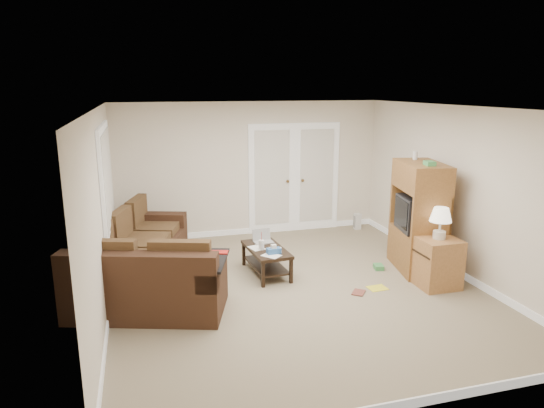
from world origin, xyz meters
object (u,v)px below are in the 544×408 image
object	(u,v)px
coffee_table	(266,259)
side_cabinet	(437,258)
sectional_sofa	(142,265)
tv_armoire	(418,216)

from	to	relation	value
coffee_table	side_cabinet	world-z (taller)	side_cabinet
sectional_sofa	side_cabinet	xyz separation A→B (m)	(4.01, -1.00, 0.06)
sectional_sofa	tv_armoire	world-z (taller)	tv_armoire
coffee_table	tv_armoire	size ratio (longest dim) A/B	0.58
coffee_table	tv_armoire	bearing A→B (deg)	-15.59
sectional_sofa	tv_armoire	bearing A→B (deg)	12.94
coffee_table	side_cabinet	bearing A→B (deg)	-31.42
tv_armoire	coffee_table	bearing A→B (deg)	-179.65
coffee_table	sectional_sofa	bearing A→B (deg)	178.52
sectional_sofa	coffee_table	world-z (taller)	sectional_sofa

